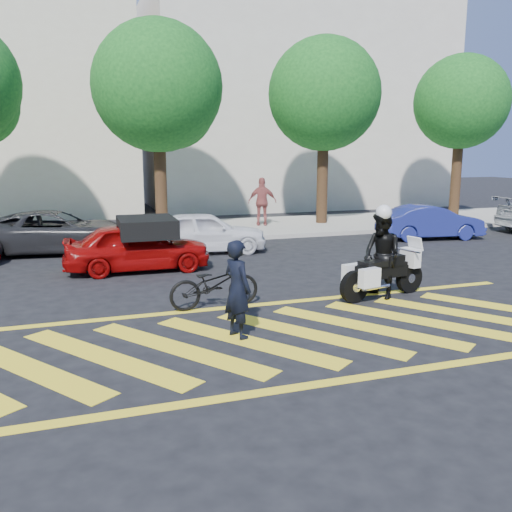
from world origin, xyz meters
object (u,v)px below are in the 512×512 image
object	(u,v)px
officer_moto	(382,255)
police_motorcycle	(382,273)
officer_bike	(237,289)
red_convertible	(137,247)
parked_mid_right	(205,232)
parked_right	(430,222)
bicycle	(214,284)
parked_mid_left	(55,232)

from	to	relation	value
officer_moto	police_motorcycle	bearing A→B (deg)	52.62
officer_bike	red_convertible	size ratio (longest dim) A/B	0.45
parked_mid_right	parked_right	distance (m)	8.05
bicycle	parked_right	bearing A→B (deg)	-62.64
red_convertible	parked_mid_left	distance (m)	3.89
red_convertible	parked_right	distance (m)	10.44
police_motorcycle	parked_right	bearing A→B (deg)	35.13
parked_mid_left	parked_mid_right	distance (m)	4.48
officer_bike	parked_right	world-z (taller)	officer_bike
red_convertible	parked_mid_left	bearing A→B (deg)	32.46
bicycle	parked_mid_right	size ratio (longest dim) A/B	0.49
police_motorcycle	red_convertible	xyz separation A→B (m)	(-4.50, 4.29, 0.09)
police_motorcycle	parked_mid_right	bearing A→B (deg)	98.24
officer_bike	parked_mid_left	xyz separation A→B (m)	(-2.98, 8.98, -0.17)
officer_bike	red_convertible	xyz separation A→B (m)	(-0.95, 5.66, -0.19)
bicycle	parked_mid_left	size ratio (longest dim) A/B	0.39
officer_bike	officer_moto	xyz separation A→B (m)	(3.54, 1.38, 0.09)
bicycle	red_convertible	size ratio (longest dim) A/B	0.50
bicycle	parked_mid_right	xyz separation A→B (m)	(1.20, 5.80, 0.15)
police_motorcycle	parked_right	world-z (taller)	parked_right
bicycle	police_motorcycle	distance (m)	3.51
police_motorcycle	officer_moto	world-z (taller)	officer_moto
officer_bike	bicycle	bearing A→B (deg)	-23.22
bicycle	red_convertible	bearing A→B (deg)	9.94
red_convertible	parked_mid_right	distance (m)	2.93
bicycle	parked_mid_left	distance (m)	7.82
parked_mid_left	officer_bike	bearing A→B (deg)	-153.70
officer_bike	officer_moto	distance (m)	3.80
officer_moto	parked_mid_left	size ratio (longest dim) A/B	0.39
parked_mid_left	parked_mid_right	world-z (taller)	parked_mid_left
bicycle	officer_moto	size ratio (longest dim) A/B	1.01
officer_bike	red_convertible	bearing A→B (deg)	-11.43
bicycle	parked_mid_right	world-z (taller)	parked_mid_right
officer_moto	parked_mid_left	xyz separation A→B (m)	(-6.52, 7.60, -0.26)
police_motorcycle	officer_moto	bearing A→B (deg)	142.62
police_motorcycle	parked_right	size ratio (longest dim) A/B	0.61
police_motorcycle	parked_mid_left	bearing A→B (deg)	118.70
officer_bike	police_motorcycle	bearing A→B (deg)	-89.81
bicycle	officer_moto	bearing A→B (deg)	-101.28
parked_right	parked_mid_left	bearing A→B (deg)	91.27
officer_bike	parked_mid_left	world-z (taller)	officer_bike
police_motorcycle	parked_mid_left	distance (m)	10.03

